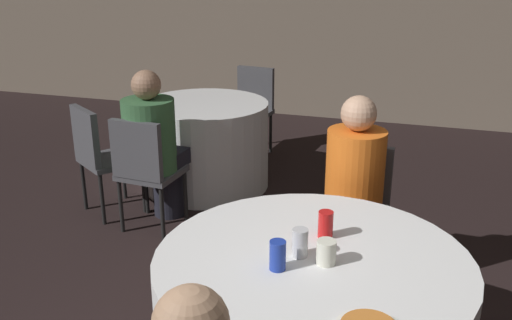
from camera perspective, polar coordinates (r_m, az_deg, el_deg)
The scene contains 12 objects.
wall_back at distance 6.78m, azimuth 13.98°, elevation 15.16°, with size 16.00×0.06×2.80m.
table_far at distance 4.89m, azimuth -5.10°, elevation 1.54°, with size 1.08×1.08×0.74m.
chair_near_north at distance 3.43m, azimuth 9.90°, elevation -4.37°, with size 0.41×0.42×0.85m.
chair_far_south at distance 4.06m, azimuth -11.09°, elevation -0.46°, with size 0.43×0.43×0.85m.
chair_far_southwest at distance 4.42m, azimuth -15.44°, elevation 0.88°, with size 0.56×0.56×0.85m.
chair_far_north at distance 5.66m, azimuth -0.41°, elevation 5.75°, with size 0.45×0.45×0.85m.
person_orange_shirt at distance 3.25m, azimuth 9.51°, elevation -4.09°, with size 0.33×0.50×1.19m.
person_green_jacket at distance 4.15m, azimuth -10.08°, elevation 1.33°, with size 0.38×0.52×1.17m.
soda_can_silver at distance 2.36m, azimuth 4.42°, elevation -8.25°, with size 0.07×0.07×0.12m.
soda_can_blue at distance 2.27m, azimuth 2.18°, elevation -9.51°, with size 0.07×0.07×0.12m.
soda_can_red at distance 2.52m, azimuth 6.97°, elevation -6.42°, with size 0.07×0.07×0.12m.
cup_near at distance 2.33m, azimuth 7.04°, elevation -9.14°, with size 0.08×0.08×0.10m.
Camera 1 is at (0.43, -1.94, 1.92)m, focal length 40.00 mm.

